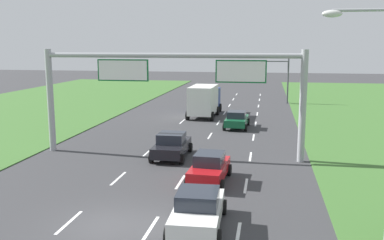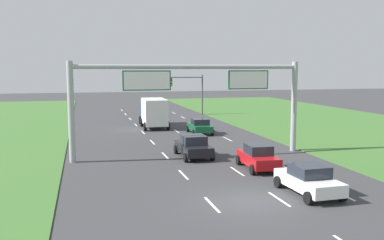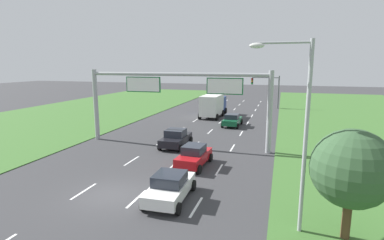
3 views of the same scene
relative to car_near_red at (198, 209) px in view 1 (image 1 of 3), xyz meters
name	(u,v)px [view 1 (image 1 of 3)]	position (x,y,z in m)	size (l,w,h in m)	color
ground_plane	(109,225)	(-3.61, -0.43, -0.77)	(200.00, 200.00, 0.00)	#38383A
lane_dashes_inner_left	(159,142)	(-5.36, 14.57, -0.77)	(0.14, 68.40, 0.01)	white
lane_dashes_inner_right	(205,144)	(-1.86, 14.57, -0.77)	(0.14, 68.40, 0.01)	white
lane_dashes_slip	(252,146)	(1.64, 14.57, -0.77)	(0.14, 68.40, 0.01)	white
car_near_red	(198,209)	(0.00, 0.00, 0.00)	(2.22, 4.23, 1.55)	white
car_lead_silver	(209,168)	(-0.32, 5.83, 0.02)	(2.14, 4.02, 1.61)	red
car_mid_lane	(172,145)	(-3.44, 10.50, 0.03)	(2.20, 4.23, 1.63)	black
car_far_ahead	(237,119)	(0.03, 21.33, -0.02)	(2.18, 4.06, 1.51)	#145633
box_truck	(205,100)	(-3.69, 27.21, 0.94)	(2.85, 7.13, 3.20)	navy
sign_gantry	(172,82)	(-3.49, 10.89, 4.13)	(17.24, 0.44, 7.00)	#9EA0A5
traffic_light_mast	(272,72)	(3.19, 38.52, 3.09)	(4.76, 0.49, 5.60)	#47494F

